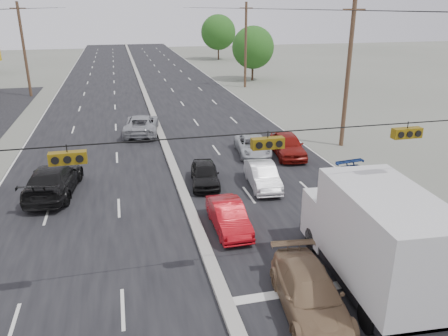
# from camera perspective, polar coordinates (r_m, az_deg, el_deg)

# --- Properties ---
(ground) EXTENTS (200.00, 200.00, 0.00)m
(ground) POSITION_cam_1_polar(r_m,az_deg,el_deg) (15.95, -0.30, -16.19)
(ground) COLOR #606356
(ground) RESTS_ON ground
(road_surface) EXTENTS (20.00, 160.00, 0.02)m
(road_surface) POSITION_cam_1_polar(r_m,az_deg,el_deg) (43.62, -9.54, 7.52)
(road_surface) COLOR black
(road_surface) RESTS_ON ground
(center_median) EXTENTS (0.50, 160.00, 0.20)m
(center_median) POSITION_cam_1_polar(r_m,az_deg,el_deg) (43.60, -9.54, 7.65)
(center_median) COLOR gray
(center_median) RESTS_ON ground
(utility_pole_left_c) EXTENTS (1.60, 0.30, 10.00)m
(utility_pole_left_c) POSITION_cam_1_polar(r_m,az_deg,el_deg) (53.51, -24.66, 13.90)
(utility_pole_left_c) COLOR #422D1E
(utility_pole_left_c) RESTS_ON ground
(utility_pole_right_b) EXTENTS (1.60, 0.30, 10.00)m
(utility_pole_right_b) POSITION_cam_1_polar(r_m,az_deg,el_deg) (31.82, 15.88, 11.69)
(utility_pole_right_b) COLOR #422D1E
(utility_pole_right_b) RESTS_ON ground
(utility_pole_right_c) EXTENTS (1.60, 0.30, 10.00)m
(utility_pole_right_c) POSITION_cam_1_polar(r_m,az_deg,el_deg) (54.87, 2.85, 15.76)
(utility_pole_right_c) COLOR #422D1E
(utility_pole_right_c) RESTS_ON ground
(traffic_signals) EXTENTS (25.00, 0.30, 0.54)m
(traffic_signals) POSITION_cam_1_polar(r_m,az_deg,el_deg) (13.80, 5.32, 3.39)
(traffic_signals) COLOR black
(traffic_signals) RESTS_ON ground
(tree_right_mid) EXTENTS (5.60, 5.60, 7.14)m
(tree_right_mid) POSITION_cam_1_polar(r_m,az_deg,el_deg) (60.43, 3.81, 15.44)
(tree_right_mid) COLOR #382619
(tree_right_mid) RESTS_ON ground
(tree_right_far) EXTENTS (6.40, 6.40, 8.16)m
(tree_right_far) POSITION_cam_1_polar(r_m,az_deg,el_deg) (84.74, -0.75, 17.31)
(tree_right_far) COLOR #382619
(tree_right_far) RESTS_ON ground
(box_truck) EXTENTS (3.16, 7.76, 3.86)m
(box_truck) POSITION_cam_1_polar(r_m,az_deg,el_deg) (16.21, 19.03, -8.51)
(box_truck) COLOR black
(box_truck) RESTS_ON ground
(tan_sedan) EXTENTS (2.49, 4.95, 1.38)m
(tan_sedan) POSITION_cam_1_polar(r_m,az_deg,el_deg) (15.10, 11.16, -15.80)
(tan_sedan) COLOR #7F6245
(tan_sedan) RESTS_ON ground
(red_sedan) EXTENTS (1.36, 3.87, 1.27)m
(red_sedan) POSITION_cam_1_polar(r_m,az_deg,el_deg) (19.69, 0.59, -6.39)
(red_sedan) COLOR #A50A12
(red_sedan) RESTS_ON ground
(black_suv) EXTENTS (2.81, 5.65, 1.54)m
(black_suv) POSITION_cam_1_polar(r_m,az_deg,el_deg) (19.18, 27.18, -9.18)
(black_suv) COLOR black
(black_suv) RESTS_ON ground
(queue_car_a) EXTENTS (1.98, 3.94, 1.29)m
(queue_car_a) POSITION_cam_1_polar(r_m,az_deg,el_deg) (24.53, -2.52, -0.81)
(queue_car_a) COLOR black
(queue_car_a) RESTS_ON ground
(queue_car_b) EXTENTS (1.78, 4.14, 1.33)m
(queue_car_b) POSITION_cam_1_polar(r_m,az_deg,el_deg) (24.29, 5.04, -1.05)
(queue_car_b) COLOR #BBBBBD
(queue_car_b) RESTS_ON ground
(queue_car_c) EXTENTS (2.50, 4.58, 1.22)m
(queue_car_c) POSITION_cam_1_polar(r_m,az_deg,el_deg) (29.62, 3.74, 2.86)
(queue_car_c) COLOR #AAAEB2
(queue_car_c) RESTS_ON ground
(queue_car_d) EXTENTS (2.58, 5.14, 1.43)m
(queue_car_d) POSITION_cam_1_polar(r_m,az_deg,el_deg) (23.94, 19.15, -2.34)
(queue_car_d) COLOR navy
(queue_car_d) RESTS_ON ground
(queue_car_e) EXTENTS (2.35, 4.71, 1.54)m
(queue_car_e) POSITION_cam_1_polar(r_m,az_deg,el_deg) (29.54, 8.31, 2.97)
(queue_car_e) COLOR maroon
(queue_car_e) RESTS_ON ground
(oncoming_near) EXTENTS (2.95, 5.85, 1.63)m
(oncoming_near) POSITION_cam_1_polar(r_m,az_deg,el_deg) (24.93, -21.40, -1.49)
(oncoming_near) COLOR black
(oncoming_near) RESTS_ON ground
(oncoming_far) EXTENTS (3.21, 5.74, 1.52)m
(oncoming_far) POSITION_cam_1_polar(r_m,az_deg,el_deg) (35.08, -10.75, 5.58)
(oncoming_far) COLOR gray
(oncoming_far) RESTS_ON ground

